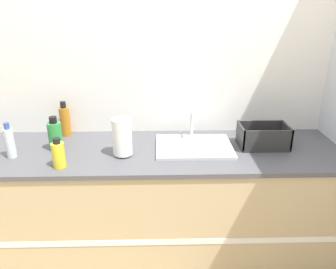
# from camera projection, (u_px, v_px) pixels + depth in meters

# --- Properties ---
(wall_back) EXTENTS (4.96, 0.06, 2.60)m
(wall_back) POSITION_uv_depth(u_px,v_px,m) (150.00, 83.00, 2.38)
(wall_back) COLOR silver
(wall_back) RESTS_ON ground_plane
(counter_cabinet) EXTENTS (2.58, 0.70, 0.94)m
(counter_cabinet) POSITION_uv_depth(u_px,v_px,m) (152.00, 209.00, 2.35)
(counter_cabinet) COLOR tan
(counter_cabinet) RESTS_ON ground_plane
(sink) EXTENTS (0.51, 0.39, 0.21)m
(sink) POSITION_uv_depth(u_px,v_px,m) (194.00, 145.00, 2.20)
(sink) COLOR silver
(sink) RESTS_ON counter_cabinet
(paper_towel_roll) EXTENTS (0.12, 0.12, 0.25)m
(paper_towel_roll) POSITION_uv_depth(u_px,v_px,m) (122.00, 137.00, 2.05)
(paper_towel_roll) COLOR #4C4C51
(paper_towel_roll) RESTS_ON counter_cabinet
(dish_rack) EXTENTS (0.32, 0.21, 0.15)m
(dish_rack) POSITION_uv_depth(u_px,v_px,m) (263.00, 138.00, 2.20)
(dish_rack) COLOR #2D2D2D
(dish_rack) RESTS_ON counter_cabinet
(bottle_amber) EXTENTS (0.07, 0.07, 0.25)m
(bottle_amber) POSITION_uv_depth(u_px,v_px,m) (65.00, 121.00, 2.38)
(bottle_amber) COLOR #B26B19
(bottle_amber) RESTS_ON counter_cabinet
(bottle_green) EXTENTS (0.09, 0.09, 0.23)m
(bottle_green) POSITION_uv_depth(u_px,v_px,m) (55.00, 135.00, 2.14)
(bottle_green) COLOR #2D8C3D
(bottle_green) RESTS_ON counter_cabinet
(bottle_yellow) EXTENTS (0.07, 0.07, 0.18)m
(bottle_yellow) POSITION_uv_depth(u_px,v_px,m) (58.00, 154.00, 1.92)
(bottle_yellow) COLOR yellow
(bottle_yellow) RESTS_ON counter_cabinet
(bottle_clear) EXTENTS (0.06, 0.06, 0.23)m
(bottle_clear) POSITION_uv_depth(u_px,v_px,m) (10.00, 142.00, 2.03)
(bottle_clear) COLOR silver
(bottle_clear) RESTS_ON counter_cabinet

